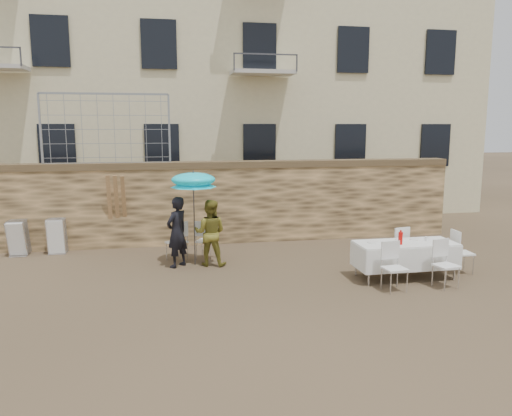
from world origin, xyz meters
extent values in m
plane|color=brown|center=(0.00, 0.00, 0.00)|extent=(80.00, 80.00, 0.00)
cube|color=olive|center=(0.00, 5.00, 1.10)|extent=(13.00, 0.50, 2.20)
cube|color=#C7BD90|center=(0.00, 12.00, 7.50)|extent=(20.00, 8.00, 15.00)
imported|color=black|center=(-1.33, 2.73, 0.81)|extent=(0.69, 0.69, 1.62)
imported|color=olive|center=(-0.58, 2.73, 0.77)|extent=(0.88, 0.77, 1.53)
cylinder|color=#3F3F44|center=(-0.93, 2.83, 0.91)|extent=(0.03, 0.03, 1.82)
cone|color=#0ADDF9|center=(-0.93, 2.83, 1.93)|extent=(1.04, 1.04, 0.22)
cube|color=white|center=(3.38, 0.98, 0.75)|extent=(2.10, 0.85, 0.05)
cylinder|color=silver|center=(2.43, 0.63, 0.37)|extent=(0.04, 0.04, 0.74)
cylinder|color=silver|center=(4.33, 0.63, 0.37)|extent=(0.04, 0.04, 0.74)
cylinder|color=silver|center=(2.43, 1.32, 0.37)|extent=(0.04, 0.04, 0.74)
cylinder|color=silver|center=(4.33, 1.32, 0.37)|extent=(0.04, 0.04, 0.74)
cylinder|color=red|center=(3.18, 0.83, 0.91)|extent=(0.09, 0.09, 0.26)
camera|label=1|loc=(-1.61, -8.48, 3.21)|focal=35.00mm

